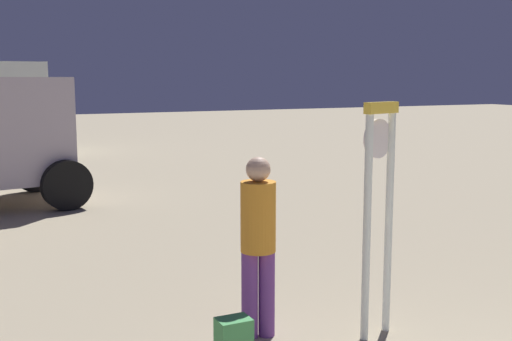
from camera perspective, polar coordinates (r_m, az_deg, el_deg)
standing_clock at (r=5.76m, az=10.98°, el=-2.48°), size 0.40×0.18×2.14m
person_near_clock at (r=5.69m, az=0.20°, el=-6.09°), size 0.32×0.32×1.66m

